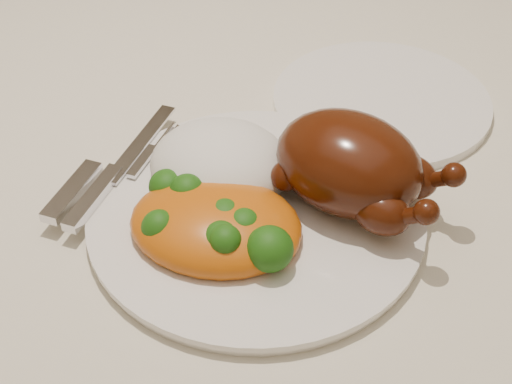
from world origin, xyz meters
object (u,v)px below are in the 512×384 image
Objects in this scene: dining_table at (206,204)px; side_plate at (381,101)px; dinner_plate at (256,215)px; roast_chicken at (352,165)px.

dining_table is 7.13× the size of side_plate.
roast_chicken is (0.06, 0.06, 0.05)m from dinner_plate.
dinner_plate is at bearing -91.50° from side_plate.
dinner_plate is at bearing -31.90° from dining_table.
side_plate is 1.44× the size of roast_chicken.
side_plate is (0.01, 0.22, -0.00)m from dinner_plate.
dining_table is 0.24m from roast_chicken.
dining_table is 5.66× the size of dinner_plate.
dinner_plate is 0.22m from side_plate.
dining_table is 10.23× the size of roast_chicken.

